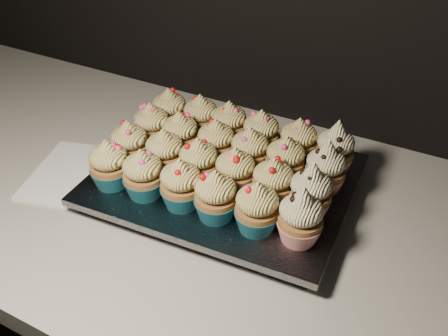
# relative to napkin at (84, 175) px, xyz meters

# --- Properties ---
(worktop) EXTENTS (2.44, 0.64, 0.04)m
(worktop) POSITION_rel_napkin_xyz_m (0.32, 0.05, -0.02)
(worktop) COLOR beige
(worktop) RESTS_ON cabinet
(napkin) EXTENTS (0.22, 0.22, 0.00)m
(napkin) POSITION_rel_napkin_xyz_m (0.00, 0.00, 0.00)
(napkin) COLOR white
(napkin) RESTS_ON worktop
(baking_tray) EXTENTS (0.39, 0.31, 0.02)m
(baking_tray) POSITION_rel_napkin_xyz_m (0.24, 0.07, 0.01)
(baking_tray) COLOR black
(baking_tray) RESTS_ON worktop
(foil_lining) EXTENTS (0.42, 0.34, 0.01)m
(foil_lining) POSITION_rel_napkin_xyz_m (0.24, 0.07, 0.03)
(foil_lining) COLOR silver
(foil_lining) RESTS_ON baking_tray
(cupcake_0) EXTENTS (0.06, 0.06, 0.08)m
(cupcake_0) POSITION_rel_napkin_xyz_m (0.09, -0.03, 0.07)
(cupcake_0) COLOR #186275
(cupcake_0) RESTS_ON foil_lining
(cupcake_1) EXTENTS (0.06, 0.06, 0.08)m
(cupcake_1) POSITION_rel_napkin_xyz_m (0.15, -0.02, 0.07)
(cupcake_1) COLOR #186275
(cupcake_1) RESTS_ON foil_lining
(cupcake_2) EXTENTS (0.06, 0.06, 0.08)m
(cupcake_2) POSITION_rel_napkin_xyz_m (0.21, -0.02, 0.07)
(cupcake_2) COLOR #186275
(cupcake_2) RESTS_ON foil_lining
(cupcake_3) EXTENTS (0.06, 0.06, 0.08)m
(cupcake_3) POSITION_rel_napkin_xyz_m (0.27, -0.02, 0.07)
(cupcake_3) COLOR #186275
(cupcake_3) RESTS_ON foil_lining
(cupcake_4) EXTENTS (0.06, 0.06, 0.08)m
(cupcake_4) POSITION_rel_napkin_xyz_m (0.34, -0.01, 0.07)
(cupcake_4) COLOR #186275
(cupcake_4) RESTS_ON foil_lining
(cupcake_5) EXTENTS (0.06, 0.06, 0.10)m
(cupcake_5) POSITION_rel_napkin_xyz_m (0.40, -0.01, 0.07)
(cupcake_5) COLOR red
(cupcake_5) RESTS_ON foil_lining
(cupcake_6) EXTENTS (0.06, 0.06, 0.08)m
(cupcake_6) POSITION_rel_napkin_xyz_m (0.08, 0.03, 0.07)
(cupcake_6) COLOR #186275
(cupcake_6) RESTS_ON foil_lining
(cupcake_7) EXTENTS (0.06, 0.06, 0.08)m
(cupcake_7) POSITION_rel_napkin_xyz_m (0.15, 0.04, 0.07)
(cupcake_7) COLOR #186275
(cupcake_7) RESTS_ON foil_lining
(cupcake_8) EXTENTS (0.06, 0.06, 0.08)m
(cupcake_8) POSITION_rel_napkin_xyz_m (0.21, 0.04, 0.07)
(cupcake_8) COLOR #186275
(cupcake_8) RESTS_ON foil_lining
(cupcake_9) EXTENTS (0.06, 0.06, 0.08)m
(cupcake_9) POSITION_rel_napkin_xyz_m (0.27, 0.05, 0.07)
(cupcake_9) COLOR #186275
(cupcake_9) RESTS_ON foil_lining
(cupcake_10) EXTENTS (0.06, 0.06, 0.08)m
(cupcake_10) POSITION_rel_napkin_xyz_m (0.33, 0.05, 0.07)
(cupcake_10) COLOR #186275
(cupcake_10) RESTS_ON foil_lining
(cupcake_11) EXTENTS (0.06, 0.06, 0.10)m
(cupcake_11) POSITION_rel_napkin_xyz_m (0.39, 0.05, 0.07)
(cupcake_11) COLOR red
(cupcake_11) RESTS_ON foil_lining
(cupcake_12) EXTENTS (0.06, 0.06, 0.08)m
(cupcake_12) POSITION_rel_napkin_xyz_m (0.08, 0.10, 0.07)
(cupcake_12) COLOR #186275
(cupcake_12) RESTS_ON foil_lining
(cupcake_13) EXTENTS (0.06, 0.06, 0.08)m
(cupcake_13) POSITION_rel_napkin_xyz_m (0.14, 0.10, 0.07)
(cupcake_13) COLOR #186275
(cupcake_13) RESTS_ON foil_lining
(cupcake_14) EXTENTS (0.06, 0.06, 0.08)m
(cupcake_14) POSITION_rel_napkin_xyz_m (0.21, 0.10, 0.07)
(cupcake_14) COLOR #186275
(cupcake_14) RESTS_ON foil_lining
(cupcake_15) EXTENTS (0.06, 0.06, 0.08)m
(cupcake_15) POSITION_rel_napkin_xyz_m (0.27, 0.11, 0.07)
(cupcake_15) COLOR #186275
(cupcake_15) RESTS_ON foil_lining
(cupcake_16) EXTENTS (0.06, 0.06, 0.08)m
(cupcake_16) POSITION_rel_napkin_xyz_m (0.33, 0.11, 0.07)
(cupcake_16) COLOR #186275
(cupcake_16) RESTS_ON foil_lining
(cupcake_17) EXTENTS (0.06, 0.06, 0.10)m
(cupcake_17) POSITION_rel_napkin_xyz_m (0.39, 0.12, 0.07)
(cupcake_17) COLOR red
(cupcake_17) RESTS_ON foil_lining
(cupcake_18) EXTENTS (0.06, 0.06, 0.08)m
(cupcake_18) POSITION_rel_napkin_xyz_m (0.08, 0.16, 0.07)
(cupcake_18) COLOR #186275
(cupcake_18) RESTS_ON foil_lining
(cupcake_19) EXTENTS (0.06, 0.06, 0.08)m
(cupcake_19) POSITION_rel_napkin_xyz_m (0.14, 0.16, 0.07)
(cupcake_19) COLOR #186275
(cupcake_19) RESTS_ON foil_lining
(cupcake_20) EXTENTS (0.06, 0.06, 0.08)m
(cupcake_20) POSITION_rel_napkin_xyz_m (0.20, 0.17, 0.07)
(cupcake_20) COLOR #186275
(cupcake_20) RESTS_ON foil_lining
(cupcake_21) EXTENTS (0.06, 0.06, 0.08)m
(cupcake_21) POSITION_rel_napkin_xyz_m (0.26, 0.16, 0.07)
(cupcake_21) COLOR #186275
(cupcake_21) RESTS_ON foil_lining
(cupcake_22) EXTENTS (0.06, 0.06, 0.08)m
(cupcake_22) POSITION_rel_napkin_xyz_m (0.33, 0.17, 0.07)
(cupcake_22) COLOR #186275
(cupcake_22) RESTS_ON foil_lining
(cupcake_23) EXTENTS (0.06, 0.06, 0.10)m
(cupcake_23) POSITION_rel_napkin_xyz_m (0.39, 0.18, 0.07)
(cupcake_23) COLOR red
(cupcake_23) RESTS_ON foil_lining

